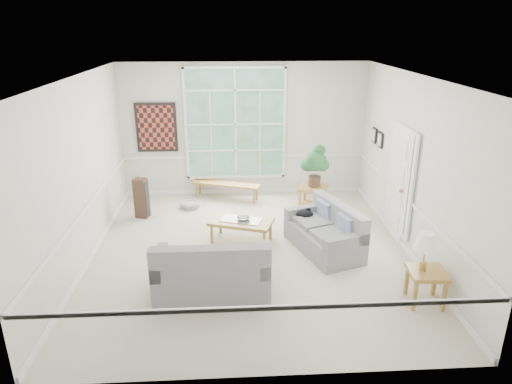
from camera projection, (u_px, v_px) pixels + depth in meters
The scene contains 24 objects.
floor at pixel (251, 252), 7.99m from camera, with size 5.50×6.00×0.01m, color #BCB3A0.
ceiling at pixel (250, 77), 6.95m from camera, with size 5.50×6.00×0.02m, color white.
wall_back at pixel (244, 130), 10.28m from camera, with size 5.50×0.02×3.00m, color silver.
wall_front at pixel (265, 260), 4.66m from camera, with size 5.50×0.02×3.00m, color silver.
wall_left at pixel (80, 174), 7.32m from camera, with size 0.02×6.00×3.00m, color silver.
wall_right at pixel (415, 168), 7.62m from camera, with size 0.02×6.00×3.00m, color silver.
window_back at pixel (235, 124), 10.18m from camera, with size 2.30×0.08×2.40m, color white.
entry_door at pixel (397, 181), 8.34m from camera, with size 0.08×0.90×2.10m, color white.
door_sidelight at pixel (411, 188), 7.71m from camera, with size 0.08×0.26×1.90m, color white.
wall_art at pixel (156, 128), 10.09m from camera, with size 0.90×0.06×1.10m, color maroon.
wall_frame_near at pixel (380, 140), 9.24m from camera, with size 0.04×0.26×0.32m, color black.
wall_frame_far at pixel (374, 135), 9.61m from camera, with size 0.04×0.26×0.32m, color black.
loveseat_right at pixel (324, 229), 7.92m from camera, with size 0.80×1.54×0.83m, color gray.
loveseat_front at pixel (212, 265), 6.66m from camera, with size 1.67×0.87×0.91m, color gray.
coffee_table at pixel (241, 230), 8.34m from camera, with size 1.12×0.61×0.42m, color olive.
pewter_bowl at pixel (243, 218), 8.25m from camera, with size 0.29×0.29×0.07m, color #98989D.
window_bench at pixel (226, 191), 10.39m from camera, with size 1.56×0.30×0.36m, color olive.
end_table at pixel (312, 199), 9.65m from camera, with size 0.55×0.55×0.55m, color olive.
houseplant at pixel (315, 166), 9.43m from camera, with size 0.51×0.51×0.88m, color #25582D, non-canonical shape.
side_table at pixel (425, 287), 6.47m from camera, with size 0.50×0.50×0.51m, color olive.
table_lamp at pixel (425, 252), 6.31m from camera, with size 0.33×0.33×0.57m, color white, non-canonical shape.
pet_bed at pixel (190, 205), 9.91m from camera, with size 0.43×0.43×0.13m, color gray.
floor_speaker at pixel (141, 198), 9.30m from camera, with size 0.26×0.20×0.83m, color #3C271C.
cat at pixel (305, 214), 8.33m from camera, with size 0.32×0.22×0.15m, color black.
Camera 1 is at (-0.33, -7.12, 3.77)m, focal length 32.00 mm.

